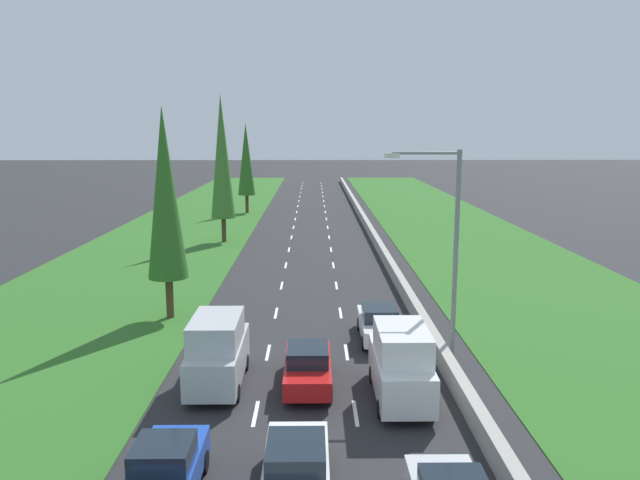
{
  "coord_description": "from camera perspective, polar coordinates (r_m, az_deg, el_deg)",
  "views": [
    {
      "loc": [
        0.29,
        0.95,
        9.75
      ],
      "look_at": [
        0.82,
        49.46,
        1.1
      ],
      "focal_mm": 34.43,
      "sensor_mm": 36.0,
      "label": 1
    }
  ],
  "objects": [
    {
      "name": "ground_plane",
      "position": [
        59.85,
        -0.89,
        0.74
      ],
      "size": [
        300.0,
        300.0,
        0.0
      ],
      "primitive_type": "plane",
      "color": "#28282B",
      "rests_on": "ground"
    },
    {
      "name": "grass_verge_left",
      "position": [
        61.23,
        -12.82,
        0.72
      ],
      "size": [
        14.0,
        140.0,
        0.04
      ],
      "primitive_type": "cube",
      "color": "#2D6623",
      "rests_on": "ground"
    },
    {
      "name": "grass_verge_right",
      "position": [
        61.48,
        12.61,
        0.76
      ],
      "size": [
        14.0,
        140.0,
        0.04
      ],
      "primitive_type": "cube",
      "color": "#2D6623",
      "rests_on": "ground"
    },
    {
      "name": "median_barrier",
      "position": [
        60.03,
        4.56,
        1.14
      ],
      "size": [
        0.44,
        120.0,
        0.85
      ],
      "primitive_type": "cube",
      "color": "#9E9B93",
      "rests_on": "ground"
    },
    {
      "name": "lane_markings",
      "position": [
        59.85,
        -0.89,
        0.74
      ],
      "size": [
        3.64,
        116.0,
        0.01
      ],
      "color": "white",
      "rests_on": "ground"
    },
    {
      "name": "white_sedan_centre_lane",
      "position": [
        17.55,
        -2.22,
        -20.52
      ],
      "size": [
        1.82,
        4.5,
        1.64
      ],
      "color": "white",
      "rests_on": "ground"
    },
    {
      "name": "blue_hatchback_left_lane",
      "position": [
        17.98,
        -14.11,
        -19.95
      ],
      "size": [
        1.74,
        3.9,
        1.72
      ],
      "color": "#1E47B7",
      "rests_on": "ground"
    },
    {
      "name": "silver_van_left_lane",
      "position": [
        24.27,
        -9.49,
        -10.16
      ],
      "size": [
        1.96,
        4.9,
        2.82
      ],
      "color": "silver",
      "rests_on": "ground"
    },
    {
      "name": "red_sedan_centre_lane",
      "position": [
        24.11,
        -1.14,
        -11.65
      ],
      "size": [
        1.82,
        4.5,
        1.64
      ],
      "color": "red",
      "rests_on": "ground"
    },
    {
      "name": "white_van_right_lane",
      "position": [
        22.94,
        7.53,
        -11.33
      ],
      "size": [
        1.96,
        4.9,
        2.82
      ],
      "color": "white",
      "rests_on": "ground"
    },
    {
      "name": "white_sedan_right_lane",
      "position": [
        29.32,
        5.51,
        -7.69
      ],
      "size": [
        1.82,
        4.5,
        1.64
      ],
      "color": "white",
      "rests_on": "ground"
    },
    {
      "name": "poplar_tree_second",
      "position": [
        32.36,
        -14.2,
        4.15
      ],
      "size": [
        2.08,
        2.08,
        11.02
      ],
      "color": "#4C3823",
      "rests_on": "ground"
    },
    {
      "name": "poplar_tree_third",
      "position": [
        54.35,
        -9.11,
        7.6
      ],
      "size": [
        2.12,
        2.12,
        12.87
      ],
      "color": "#4C3823",
      "rests_on": "ground"
    },
    {
      "name": "poplar_tree_fourth",
      "position": [
        73.79,
        -6.89,
        7.43
      ],
      "size": [
        2.07,
        2.07,
        10.68
      ],
      "color": "#4C3823",
      "rests_on": "ground"
    },
    {
      "name": "street_light_mast",
      "position": [
        26.45,
        11.82,
        0.06
      ],
      "size": [
        3.2,
        0.28,
        9.0
      ],
      "color": "gray",
      "rests_on": "ground"
    }
  ]
}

